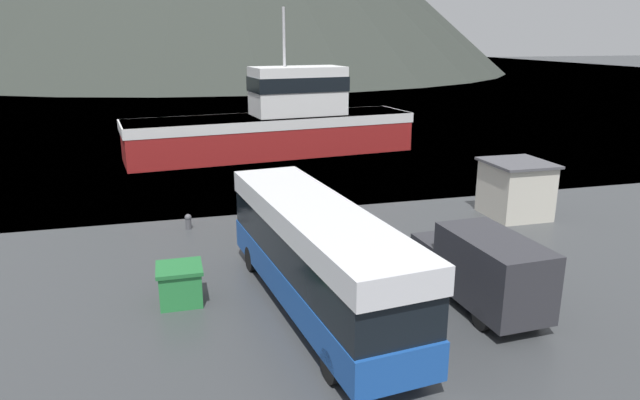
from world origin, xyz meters
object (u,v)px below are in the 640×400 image
(storage_bin, at_px, (180,284))
(dock_kiosk, at_px, (516,189))
(delivery_van, at_px, (482,267))
(tour_bus, at_px, (316,253))
(fishing_boat, at_px, (277,123))

(storage_bin, xyz_separation_m, dock_kiosk, (15.63, 5.29, 0.70))
(delivery_van, relative_size, storage_bin, 3.88)
(storage_bin, distance_m, dock_kiosk, 16.52)
(delivery_van, height_order, storage_bin, delivery_van)
(delivery_van, distance_m, dock_kiosk, 10.22)
(delivery_van, relative_size, dock_kiosk, 1.86)
(tour_bus, height_order, dock_kiosk, tour_bus)
(dock_kiosk, bearing_deg, tour_bus, -149.18)
(storage_bin, bearing_deg, dock_kiosk, 18.70)
(tour_bus, bearing_deg, storage_bin, 152.03)
(fishing_boat, distance_m, dock_kiosk, 19.16)
(tour_bus, xyz_separation_m, delivery_van, (5.11, -1.06, -0.60))
(tour_bus, bearing_deg, delivery_van, -18.41)
(tour_bus, relative_size, storage_bin, 7.65)
(tour_bus, relative_size, delivery_van, 1.97)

